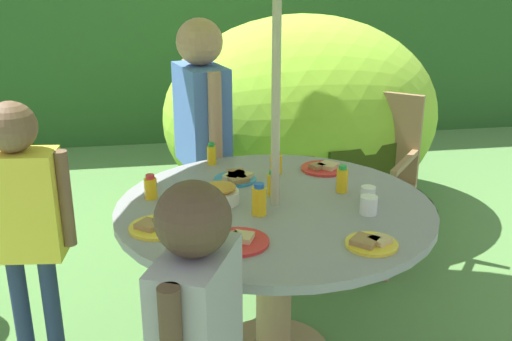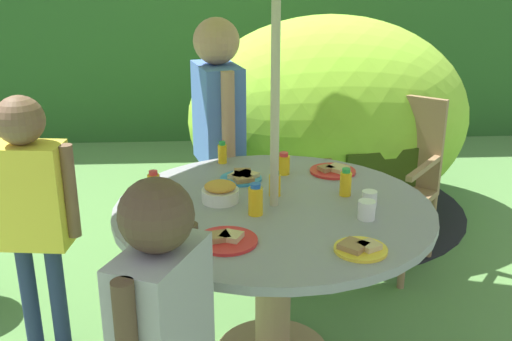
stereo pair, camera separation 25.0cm
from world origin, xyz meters
name	(u,v)px [view 2 (the right image)]	position (x,y,z in m)	size (l,w,h in m)	color
hedge_backdrop	(242,30)	(0.00, 3.77, 1.04)	(9.00, 0.70, 2.07)	#285623
garden_table	(274,239)	(0.00, 0.00, 0.59)	(1.33, 1.33, 0.75)	tan
wooden_chair	(389,172)	(0.76, 0.95, 0.54)	(0.70, 0.69, 0.98)	#93704C
dome_tent	(328,117)	(0.52, 1.71, 0.68)	(2.44, 2.44, 1.37)	#8CC633
child_in_blue_shirt	(218,115)	(-0.23, 0.87, 0.92)	(0.29, 0.47, 1.43)	#3F3F47
child_in_yellow_shirt	(30,196)	(-1.03, 0.12, 0.77)	(0.41, 0.21, 1.20)	navy
child_in_grey_shirt	(163,324)	(-0.38, -0.86, 0.76)	(0.28, 0.38, 1.20)	#3F3F47
snack_bowl	(220,192)	(-0.22, 0.05, 0.79)	(0.16, 0.16, 0.09)	white
plate_center_back	(333,170)	(0.32, 0.38, 0.76)	(0.22, 0.22, 0.03)	red
plate_far_left	(242,177)	(-0.12, 0.30, 0.77)	(0.19, 0.19, 0.03)	#338CD8
plate_center_front	(226,240)	(-0.20, -0.33, 0.76)	(0.23, 0.23, 0.03)	red
plate_far_right	(360,248)	(0.27, -0.43, 0.76)	(0.19, 0.19, 0.03)	yellow
plate_back_edge	(152,222)	(-0.49, -0.16, 0.76)	(0.22, 0.22, 0.03)	yellow
juice_bottle_near_left	(256,200)	(-0.08, -0.09, 0.81)	(0.06, 0.06, 0.13)	yellow
juice_bottle_near_right	(346,183)	(0.32, 0.09, 0.81)	(0.05, 0.05, 0.12)	yellow
juice_bottle_mid_left	(284,164)	(0.08, 0.37, 0.80)	(0.06, 0.06, 0.11)	yellow
juice_bottle_mid_right	(159,237)	(-0.43, -0.40, 0.81)	(0.04, 0.04, 0.13)	yellow
juice_bottle_front_edge	(275,184)	(0.01, 0.10, 0.80)	(0.05, 0.05, 0.11)	yellow
juice_bottle_spot_a	(222,153)	(-0.21, 0.55, 0.80)	(0.05, 0.05, 0.11)	yellow
juice_bottle_spot_b	(154,184)	(-0.51, 0.15, 0.80)	(0.05, 0.05, 0.11)	yellow
cup_near	(367,210)	(0.35, -0.16, 0.79)	(0.07, 0.07, 0.07)	white
cup_far	(369,199)	(0.39, -0.04, 0.79)	(0.06, 0.06, 0.07)	white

